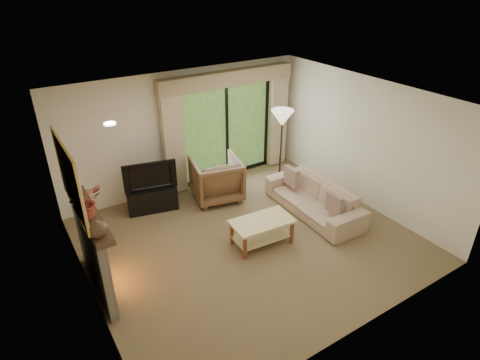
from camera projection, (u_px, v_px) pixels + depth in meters
floor at (249, 240)px, 7.31m from camera, size 5.50×5.50×0.00m
ceiling at (251, 101)px, 6.09m from camera, size 5.50×5.50×0.00m
wall_back at (185, 131)px, 8.56m from camera, size 5.00×0.00×5.00m
wall_front at (364, 257)px, 4.83m from camera, size 5.00×0.00×5.00m
wall_left at (80, 227)px, 5.40m from camera, size 0.00×5.00×5.00m
wall_right at (364, 143)px, 8.00m from camera, size 0.00×5.00×5.00m
fireplace at (93, 252)px, 5.89m from camera, size 0.24×1.70×1.37m
mirror at (70, 178)px, 5.26m from camera, size 0.07×1.45×1.02m
sliding_door at (227, 131)px, 9.09m from camera, size 2.26×0.10×2.16m
curtain_left at (173, 141)px, 8.32m from camera, size 0.45×0.18×2.35m
curtain_right at (277, 118)px, 9.60m from camera, size 0.45×0.18×2.35m
cornice at (228, 78)px, 8.45m from camera, size 3.20×0.24×0.32m
media_console at (152, 198)px, 8.14m from camera, size 1.06×0.66×0.49m
tv at (149, 174)px, 7.88m from camera, size 1.04×0.36×0.60m
armchair at (216, 179)px, 8.43m from camera, size 1.16×1.18×0.91m
sofa at (313, 198)px, 7.99m from camera, size 0.92×2.22×0.64m
pillow_near at (335, 204)px, 7.38m from camera, size 0.11×0.38×0.38m
pillow_far at (291, 177)px, 8.32m from camera, size 0.12×0.40×0.40m
coffee_table at (262, 232)px, 7.10m from camera, size 1.12×0.67×0.49m
floor_lamp at (281, 150)px, 8.70m from camera, size 0.54×0.54×1.78m
vase at (96, 227)px, 5.04m from camera, size 0.32×0.32×0.28m
branches at (85, 201)px, 5.37m from camera, size 0.52×0.48×0.50m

